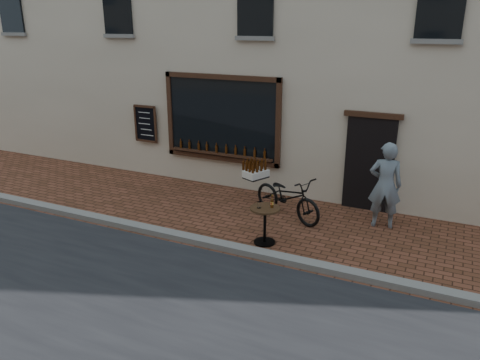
% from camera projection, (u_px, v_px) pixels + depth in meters
% --- Properties ---
extents(ground, '(90.00, 90.00, 0.00)m').
position_uv_depth(ground, '(229.00, 255.00, 8.94)').
color(ground, '#4E2A19').
rests_on(ground, ground).
extents(kerb, '(90.00, 0.25, 0.12)m').
position_uv_depth(kerb, '(234.00, 248.00, 9.09)').
color(kerb, slate).
rests_on(kerb, ground).
extents(cargo_bicycle, '(2.29, 1.47, 1.08)m').
position_uv_depth(cargo_bicycle, '(286.00, 196.00, 10.51)').
color(cargo_bicycle, black).
rests_on(cargo_bicycle, ground).
extents(bistro_table, '(0.60, 0.60, 1.02)m').
position_uv_depth(bistro_table, '(265.00, 218.00, 9.26)').
color(bistro_table, black).
rests_on(bistro_table, ground).
extents(pedestrian, '(0.76, 0.57, 1.88)m').
position_uv_depth(pedestrian, '(385.00, 185.00, 9.91)').
color(pedestrian, slate).
rests_on(pedestrian, ground).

